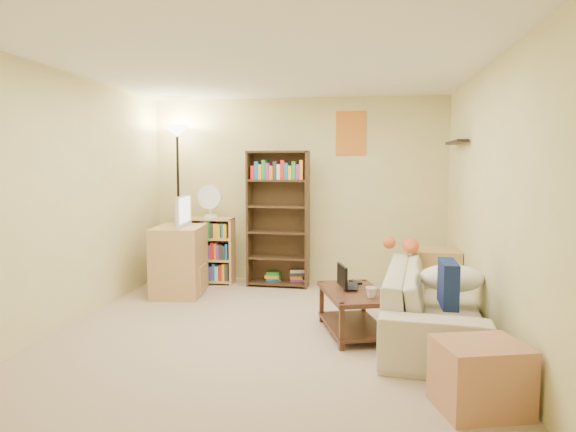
{
  "coord_description": "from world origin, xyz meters",
  "views": [
    {
      "loc": [
        0.87,
        -4.72,
        1.58
      ],
      "look_at": [
        0.1,
        0.68,
        1.05
      ],
      "focal_mm": 32.0,
      "sensor_mm": 36.0,
      "label": 1
    }
  ],
  "objects_px": {
    "coffee_table": "(354,306)",
    "side_table": "(434,276)",
    "end_cabinet": "(480,376)",
    "mug": "(371,292)",
    "tall_bookshelf": "(278,215)",
    "television": "(178,211)",
    "floor_lamp": "(178,158)",
    "short_bookshelf": "(208,251)",
    "tabby_cat": "(407,245)",
    "sofa": "(433,302)",
    "desk_fan": "(210,201)",
    "laptop": "(356,287)",
    "tv_stand": "(179,260)"
  },
  "relations": [
    {
      "from": "coffee_table",
      "to": "side_table",
      "type": "bearing_deg",
      "value": 38.46
    },
    {
      "from": "coffee_table",
      "to": "end_cabinet",
      "type": "relative_size",
      "value": 1.93
    },
    {
      "from": "mug",
      "to": "tall_bookshelf",
      "type": "xyz_separation_m",
      "value": [
        -1.18,
        2.05,
        0.48
      ]
    },
    {
      "from": "television",
      "to": "floor_lamp",
      "type": "distance_m",
      "value": 1.01
    },
    {
      "from": "short_bookshelf",
      "to": "end_cabinet",
      "type": "distance_m",
      "value": 4.33
    },
    {
      "from": "television",
      "to": "floor_lamp",
      "type": "bearing_deg",
      "value": 14.01
    },
    {
      "from": "tabby_cat",
      "to": "sofa",
      "type": "bearing_deg",
      "value": -78.29
    },
    {
      "from": "side_table",
      "to": "floor_lamp",
      "type": "bearing_deg",
      "value": 168.91
    },
    {
      "from": "short_bookshelf",
      "to": "sofa",
      "type": "bearing_deg",
      "value": -35.5
    },
    {
      "from": "tabby_cat",
      "to": "coffee_table",
      "type": "height_order",
      "value": "tabby_cat"
    },
    {
      "from": "desk_fan",
      "to": "end_cabinet",
      "type": "bearing_deg",
      "value": -49.33
    },
    {
      "from": "tall_bookshelf",
      "to": "floor_lamp",
      "type": "relative_size",
      "value": 0.84
    },
    {
      "from": "coffee_table",
      "to": "tall_bookshelf",
      "type": "relative_size",
      "value": 0.59
    },
    {
      "from": "mug",
      "to": "end_cabinet",
      "type": "height_order",
      "value": "mug"
    },
    {
      "from": "coffee_table",
      "to": "mug",
      "type": "height_order",
      "value": "mug"
    },
    {
      "from": "sofa",
      "to": "television",
      "type": "bearing_deg",
      "value": 74.91
    },
    {
      "from": "desk_fan",
      "to": "side_table",
      "type": "bearing_deg",
      "value": -10.31
    },
    {
      "from": "laptop",
      "to": "tall_bookshelf",
      "type": "distance_m",
      "value": 2.06
    },
    {
      "from": "tabby_cat",
      "to": "tv_stand",
      "type": "xyz_separation_m",
      "value": [
        -2.72,
        0.31,
        -0.3
      ]
    },
    {
      "from": "coffee_table",
      "to": "desk_fan",
      "type": "distance_m",
      "value": 2.79
    },
    {
      "from": "tall_bookshelf",
      "to": "end_cabinet",
      "type": "distance_m",
      "value": 3.8
    },
    {
      "from": "television",
      "to": "tv_stand",
      "type": "bearing_deg",
      "value": -0.0
    },
    {
      "from": "coffee_table",
      "to": "laptop",
      "type": "height_order",
      "value": "laptop"
    },
    {
      "from": "sofa",
      "to": "mug",
      "type": "height_order",
      "value": "sofa"
    },
    {
      "from": "tall_bookshelf",
      "to": "end_cabinet",
      "type": "relative_size",
      "value": 3.29
    },
    {
      "from": "tabby_cat",
      "to": "short_bookshelf",
      "type": "height_order",
      "value": "short_bookshelf"
    },
    {
      "from": "short_bookshelf",
      "to": "floor_lamp",
      "type": "relative_size",
      "value": 0.42
    },
    {
      "from": "short_bookshelf",
      "to": "desk_fan",
      "type": "distance_m",
      "value": 0.68
    },
    {
      "from": "laptop",
      "to": "mug",
      "type": "relative_size",
      "value": 2.52
    },
    {
      "from": "mug",
      "to": "television",
      "type": "distance_m",
      "value": 2.8
    },
    {
      "from": "laptop",
      "to": "desk_fan",
      "type": "distance_m",
      "value": 2.68
    },
    {
      "from": "tabby_cat",
      "to": "television",
      "type": "distance_m",
      "value": 2.75
    },
    {
      "from": "laptop",
      "to": "mug",
      "type": "bearing_deg",
      "value": -158.63
    },
    {
      "from": "laptop",
      "to": "short_bookshelf",
      "type": "bearing_deg",
      "value": 47.88
    },
    {
      "from": "laptop",
      "to": "tv_stand",
      "type": "distance_m",
      "value": 2.45
    },
    {
      "from": "tabby_cat",
      "to": "tall_bookshelf",
      "type": "relative_size",
      "value": 0.28
    },
    {
      "from": "desk_fan",
      "to": "end_cabinet",
      "type": "height_order",
      "value": "desk_fan"
    },
    {
      "from": "tabby_cat",
      "to": "television",
      "type": "relative_size",
      "value": 0.76
    },
    {
      "from": "mug",
      "to": "desk_fan",
      "type": "distance_m",
      "value": 3.0
    },
    {
      "from": "tv_stand",
      "to": "short_bookshelf",
      "type": "bearing_deg",
      "value": 68.51
    },
    {
      "from": "floor_lamp",
      "to": "end_cabinet",
      "type": "height_order",
      "value": "floor_lamp"
    },
    {
      "from": "sofa",
      "to": "tv_stand",
      "type": "bearing_deg",
      "value": 74.91
    },
    {
      "from": "mug",
      "to": "side_table",
      "type": "bearing_deg",
      "value": 63.86
    },
    {
      "from": "coffee_table",
      "to": "desk_fan",
      "type": "relative_size",
      "value": 2.38
    },
    {
      "from": "laptop",
      "to": "tv_stand",
      "type": "relative_size",
      "value": 0.39
    },
    {
      "from": "tabby_cat",
      "to": "floor_lamp",
      "type": "bearing_deg",
      "value": 161.03
    },
    {
      "from": "sofa",
      "to": "mug",
      "type": "xyz_separation_m",
      "value": [
        -0.58,
        -0.29,
        0.15
      ]
    },
    {
      "from": "mug",
      "to": "desk_fan",
      "type": "bearing_deg",
      "value": 135.64
    },
    {
      "from": "tabby_cat",
      "to": "short_bookshelf",
      "type": "relative_size",
      "value": 0.56
    },
    {
      "from": "mug",
      "to": "end_cabinet",
      "type": "xyz_separation_m",
      "value": [
        0.68,
        -1.18,
        -0.24
      ]
    }
  ]
}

